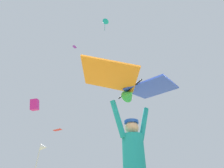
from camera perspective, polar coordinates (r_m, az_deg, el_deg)
The scene contains 7 objects.
kite_flyer_person at distance 2.64m, azimuth 8.08°, elevation -27.09°, with size 0.81×0.39×1.92m.
held_stunt_kite at distance 3.01m, azimuth 7.17°, elevation -0.32°, with size 2.14×1.28×0.44m.
distant_kite_red_high_left at distance 20.04m, azimuth -19.18°, elevation -15.32°, with size 1.16×1.18×0.35m.
distant_kite_magenta_low_left at distance 17.10m, azimuth -26.26°, elevation -6.78°, with size 0.98×0.93×1.22m.
distant_kite_purple_low_right at distance 22.86m, azimuth -13.39°, elevation 13.02°, with size 0.61×0.61×0.22m.
distant_kite_teal_mid_left at distance 23.85m, azimuth -2.59°, elevation 21.31°, with size 1.07×0.91×2.11m.
marker_flag at distance 7.59m, azimuth -23.97°, elevation -21.45°, with size 0.30×0.24×2.11m.
Camera 1 is at (-0.77, -2.01, 0.70)m, focal length 25.21 mm.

